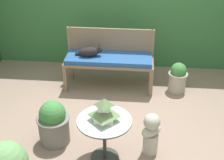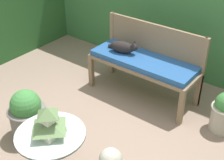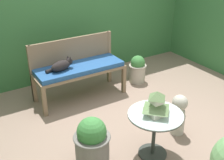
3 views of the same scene
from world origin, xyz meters
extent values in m
plane|color=gray|center=(0.00, 0.00, 0.00)|extent=(30.00, 30.00, 0.00)
cube|color=#38703D|center=(0.00, 2.37, 1.03)|extent=(6.40, 0.82, 2.05)
cube|color=#7F664C|center=(-0.94, 0.89, 0.23)|extent=(0.06, 0.06, 0.46)
cube|color=#7F664C|center=(0.46, 0.89, 0.23)|extent=(0.06, 0.06, 0.46)
cube|color=#7F664C|center=(-0.94, 1.37, 0.23)|extent=(0.06, 0.06, 0.46)
cube|color=#7F664C|center=(0.46, 1.37, 0.23)|extent=(0.06, 0.06, 0.46)
cube|color=#7F664C|center=(-0.24, 1.13, 0.48)|extent=(1.46, 0.54, 0.04)
cube|color=#23518E|center=(-0.24, 1.13, 0.53)|extent=(1.40, 0.50, 0.07)
cube|color=#7F664C|center=(-0.94, 1.38, 0.48)|extent=(0.06, 0.06, 0.95)
cube|color=#7F664C|center=(0.46, 1.38, 0.48)|extent=(0.06, 0.06, 0.95)
cube|color=#7F664C|center=(-0.24, 1.38, 0.76)|extent=(1.40, 0.04, 0.38)
ellipsoid|color=black|center=(-0.56, 1.10, 0.65)|extent=(0.36, 0.23, 0.15)
sphere|color=black|center=(-0.41, 1.13, 0.68)|extent=(0.10, 0.10, 0.10)
cone|color=black|center=(-0.41, 1.16, 0.74)|extent=(0.04, 0.04, 0.05)
cone|color=black|center=(-0.40, 1.11, 0.74)|extent=(0.04, 0.04, 0.05)
cylinder|color=black|center=(-0.71, 1.13, 0.60)|extent=(0.19, 0.10, 0.05)
cylinder|color=#2D332D|center=(-0.12, -0.61, 0.28)|extent=(0.04, 0.04, 0.57)
cylinder|color=silver|center=(-0.12, -0.61, 0.58)|extent=(0.64, 0.64, 0.01)
torus|color=#2D332D|center=(-0.12, -0.61, 0.56)|extent=(0.64, 0.64, 0.02)
cube|color=beige|center=(-0.12, -0.61, 0.61)|extent=(0.21, 0.21, 0.07)
pyramid|color=#668451|center=(-0.12, -0.61, 0.69)|extent=(0.28, 0.28, 0.08)
cube|color=beige|center=(-0.12, -0.61, 0.76)|extent=(0.13, 0.13, 0.06)
pyramid|color=#668451|center=(-0.12, -0.61, 0.83)|extent=(0.18, 0.18, 0.09)
sphere|color=#B7B2A3|center=(0.44, -0.44, 0.47)|extent=(0.21, 0.21, 0.21)
cylinder|color=#ADA393|center=(0.90, 1.10, 0.17)|extent=(0.29, 0.29, 0.33)
cylinder|color=slate|center=(-0.81, -0.35, 0.19)|extent=(0.39, 0.39, 0.38)
torus|color=slate|center=(-0.81, -0.35, 0.37)|extent=(0.43, 0.43, 0.03)
sphere|color=#3D7F3D|center=(-0.81, -0.35, 0.44)|extent=(0.34, 0.34, 0.34)
camera|label=1|loc=(0.24, -3.46, 2.74)|focal=50.00mm
camera|label=2|loc=(1.60, -1.94, 2.46)|focal=50.00mm
camera|label=3|loc=(-1.95, -2.63, 2.35)|focal=45.00mm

